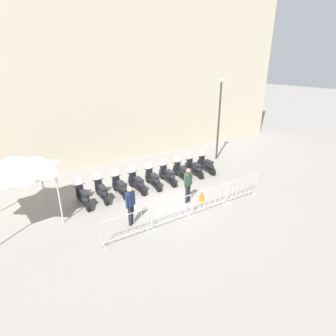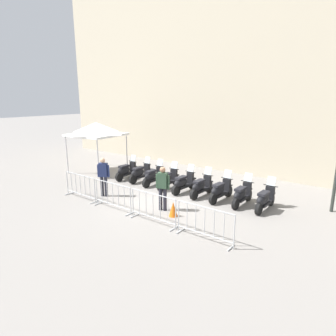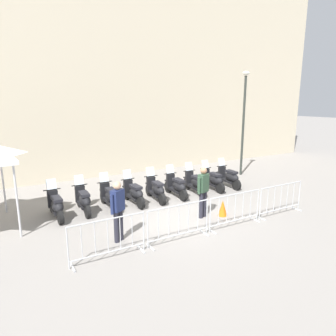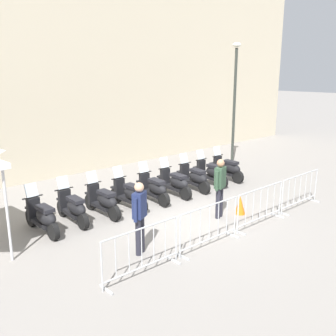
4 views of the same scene
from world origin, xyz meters
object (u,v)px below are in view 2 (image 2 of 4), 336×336
Objects in this scene: officer_near_row_end at (163,186)px; motorcycle_3 at (168,179)px; motorcycle_0 at (126,171)px; motorcycle_4 at (183,183)px; motorcycle_7 at (242,195)px; motorcycle_6 at (220,190)px; barrier_segment_2 at (153,208)px; motorcycle_1 at (140,173)px; barrier_segment_1 at (113,196)px; barrier_segment_0 at (81,187)px; barrier_segment_3 at (205,224)px; motorcycle_5 at (201,187)px; canopy_tent at (96,129)px; motorcycle_2 at (153,176)px; officer_mid_plaza at (103,175)px; traffic_cone at (173,209)px; motorcycle_8 at (265,199)px.

motorcycle_3 is at bearing 116.63° from officer_near_row_end.
officer_near_row_end is (4.01, -2.77, 0.53)m from motorcycle_0.
motorcycle_7 is (2.79, -0.26, 0.00)m from motorcycle_4.
motorcycle_3 is (2.78, -0.31, 0.00)m from motorcycle_0.
barrier_segment_2 is (-1.22, -3.27, 0.07)m from motorcycle_6.
motorcycle_1 is 3.89m from barrier_segment_1.
barrier_segment_0 is 6.15m from barrier_segment_3.
motorcycle_1 and motorcycle_5 have the same top height.
motorcycle_6 is (5.54, -0.63, 0.00)m from motorcycle_0.
motorcycle_1 is 4.00m from canopy_tent.
officer_mid_plaza is (-0.94, -2.51, 0.53)m from motorcycle_2.
motorcycle_6 is at bearing 42.89° from barrier_segment_1.
barrier_segment_1 is at bearing -137.11° from motorcycle_6.
officer_mid_plaza is 4.85m from canopy_tent.
motorcycle_0 and motorcycle_7 have the same top height.
barrier_segment_0 is at bearing -175.48° from traffic_cone.
barrier_segment_1 is 0.67× the size of canopy_tent.
barrier_segment_0 is (-1.61, -3.25, 0.07)m from motorcycle_2.
motorcycle_4 is 0.93m from motorcycle_5.
motorcycle_5 is 0.88× the size of barrier_segment_3.
motorcycle_4 and motorcycle_5 have the same top height.
motorcycle_3 is at bearing 113.23° from barrier_segment_2.
motorcycle_8 reaches higher than barrier_segment_3.
motorcycle_0 is 2.79m from motorcycle_3.
motorcycle_2 is 1.00× the size of motorcycle_5.
motorcycle_7 is at bearing -5.35° from motorcycle_4.
barrier_segment_2 is (2.47, -3.72, 0.07)m from motorcycle_2.
motorcycle_0 reaches higher than barrier_segment_0.
canopy_tent is (-2.47, 0.44, 2.06)m from motorcycle_0.
canopy_tent is at bearing 147.42° from barrier_segment_2.
motorcycle_0 is at bearing 173.69° from motorcycle_3.
motorcycle_7 reaches higher than barrier_segment_2.
barrier_segment_1 is at bearing -126.83° from motorcycle_5.
barrier_segment_3 is (4.51, -3.96, 0.07)m from motorcycle_2.
motorcycle_5 is 2.79m from motorcycle_8.
motorcycle_2 is at bearing 123.52° from barrier_segment_2.
motorcycle_7 reaches higher than barrier_segment_1.
officer_near_row_end is (0.32, -2.32, 0.53)m from motorcycle_4.
motorcycle_0 is 4.90m from officer_near_row_end.
motorcycle_2 is 4.83m from canopy_tent.
motorcycle_6 is 4.45m from barrier_segment_1.
barrier_segment_1 is at bearing -35.50° from officer_mid_plaza.
barrier_segment_1 is at bearing 173.29° from barrier_segment_2.
motorcycle_1 is 2.73m from officer_mid_plaza.
barrier_segment_0 is at bearing -54.87° from canopy_tent.
motorcycle_3 is 1.00× the size of motorcycle_7.
canopy_tent reaches higher than officer_mid_plaza.
barrier_segment_0 is at bearing -152.24° from motorcycle_6.
traffic_cone is at bearing -25.77° from officer_near_row_end.
motorcycle_6 is at bearing 174.97° from motorcycle_8.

